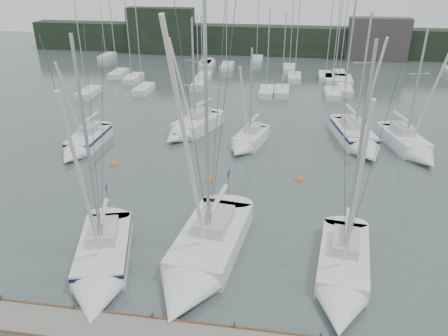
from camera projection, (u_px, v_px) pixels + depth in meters
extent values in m
plane|color=#4B5C58|center=(209.00, 274.00, 24.62)|extent=(160.00, 160.00, 0.00)
cube|color=black|center=(272.00, 40.00, 78.63)|extent=(90.00, 4.00, 5.00)
cube|color=black|center=(161.00, 31.00, 78.96)|extent=(12.00, 3.00, 8.00)
cube|color=#43403E|center=(378.00, 39.00, 73.93)|extent=(10.00, 3.00, 7.00)
cube|color=silver|center=(282.00, 92.00, 56.58)|extent=(1.80, 4.50, 0.90)
cylinder|color=#AAADB2|center=(284.00, 53.00, 53.91)|extent=(0.12, 0.12, 9.31)
cube|color=silver|center=(339.00, 75.00, 64.44)|extent=(1.80, 4.50, 0.90)
cylinder|color=#AAADB2|center=(344.00, 37.00, 61.55)|extent=(0.12, 0.12, 10.33)
cube|color=silver|center=(203.00, 78.00, 63.10)|extent=(1.80, 4.50, 0.90)
cylinder|color=#AAADB2|center=(202.00, 46.00, 60.65)|extent=(0.12, 0.12, 8.27)
cube|color=silver|center=(332.00, 80.00, 62.02)|extent=(1.80, 4.50, 0.90)
cylinder|color=#AAADB2|center=(337.00, 33.00, 58.75)|extent=(0.12, 0.12, 12.03)
cube|color=silver|center=(89.00, 93.00, 56.02)|extent=(1.80, 4.50, 0.90)
cylinder|color=#AAADB2|center=(80.00, 44.00, 52.86)|extent=(0.12, 0.12, 11.52)
cube|color=silver|center=(206.00, 63.00, 71.67)|extent=(1.80, 4.50, 0.90)
cylinder|color=#AAADB2|center=(205.00, 21.00, 68.31)|extent=(0.12, 0.12, 12.42)
cube|color=silver|center=(107.00, 57.00, 76.32)|extent=(1.80, 4.50, 0.90)
cylinder|color=#AAADB2|center=(103.00, 30.00, 73.88)|extent=(0.12, 0.12, 8.22)
cube|color=silver|center=(289.00, 69.00, 68.09)|extent=(1.80, 4.50, 0.90)
cylinder|color=#AAADB2|center=(292.00, 22.00, 64.58)|extent=(0.12, 0.12, 13.12)
cube|color=silver|center=(332.00, 94.00, 55.65)|extent=(1.80, 4.50, 0.90)
cylinder|color=#AAADB2|center=(338.00, 43.00, 52.41)|extent=(0.12, 0.12, 11.90)
cube|color=silver|center=(199.00, 86.00, 59.28)|extent=(1.80, 4.50, 0.90)
cylinder|color=#AAADB2|center=(198.00, 50.00, 56.74)|extent=(0.12, 0.12, 8.68)
cube|color=silver|center=(208.00, 65.00, 70.29)|extent=(1.80, 4.50, 0.90)
cylinder|color=#AAADB2|center=(206.00, 20.00, 66.74)|extent=(0.12, 0.12, 13.30)
cube|color=silver|center=(257.00, 60.00, 73.99)|extent=(1.80, 4.50, 0.90)
cylinder|color=#AAADB2|center=(258.00, 21.00, 70.74)|extent=(0.12, 0.12, 11.98)
cube|color=silver|center=(345.00, 81.00, 61.61)|extent=(1.80, 4.50, 0.90)
cylinder|color=#AAADB2|center=(352.00, 29.00, 58.08)|extent=(0.12, 0.12, 13.19)
cube|color=silver|center=(119.00, 74.00, 65.08)|extent=(1.80, 4.50, 0.90)
cylinder|color=#AAADB2|center=(113.00, 35.00, 62.14)|extent=(0.12, 0.12, 10.50)
cube|color=silver|center=(294.00, 78.00, 63.02)|extent=(1.80, 4.50, 0.90)
cylinder|color=#AAADB2|center=(297.00, 38.00, 60.08)|extent=(0.12, 0.12, 10.55)
cube|color=silver|center=(144.00, 89.00, 57.51)|extent=(1.80, 4.50, 0.90)
cylinder|color=#AAADB2|center=(138.00, 35.00, 53.98)|extent=(0.12, 0.12, 13.24)
cube|color=silver|center=(133.00, 79.00, 62.58)|extent=(1.80, 4.50, 0.90)
cylinder|color=#AAADB2|center=(128.00, 37.00, 59.53)|extent=(0.12, 0.12, 10.99)
cube|color=silver|center=(325.00, 77.00, 63.63)|extent=(1.80, 4.50, 0.90)
cylinder|color=#AAADB2|center=(329.00, 39.00, 60.79)|extent=(0.12, 0.12, 10.09)
cube|color=silver|center=(227.00, 67.00, 69.34)|extent=(1.80, 4.50, 0.90)
cylinder|color=#AAADB2|center=(227.00, 27.00, 66.20)|extent=(0.12, 0.12, 11.47)
cube|color=silver|center=(345.00, 90.00, 57.19)|extent=(1.80, 4.50, 0.90)
cylinder|color=#AAADB2|center=(351.00, 42.00, 54.01)|extent=(0.12, 0.12, 11.63)
cube|color=silver|center=(267.00, 92.00, 56.40)|extent=(1.80, 4.50, 0.90)
cylinder|color=#AAADB2|center=(268.00, 50.00, 53.55)|extent=(0.12, 0.12, 10.11)
cube|color=silver|center=(105.00, 251.00, 25.83)|extent=(4.41, 6.73, 1.46)
cone|color=silver|center=(94.00, 304.00, 21.88)|extent=(3.43, 3.33, 2.81)
cube|color=silver|center=(104.00, 231.00, 25.80)|extent=(2.17, 2.81, 0.68)
cylinder|color=#AAADB2|center=(88.00, 151.00, 22.53)|extent=(0.17, 0.17, 11.83)
cylinder|color=silver|center=(103.00, 212.00, 26.09)|extent=(1.09, 2.99, 0.27)
cube|color=#0F1939|center=(104.00, 244.00, 25.62)|extent=(4.43, 6.75, 0.24)
cube|color=navy|center=(106.00, 188.00, 27.69)|extent=(0.16, 0.51, 0.35)
cube|color=silver|center=(211.00, 242.00, 26.61)|extent=(4.34, 7.74, 1.62)
cone|color=silver|center=(180.00, 301.00, 22.05)|extent=(3.83, 3.56, 3.46)
cube|color=silver|center=(214.00, 220.00, 26.55)|extent=(2.25, 3.16, 0.76)
cylinder|color=#AAADB2|center=(206.00, 115.00, 22.53)|extent=(0.19, 0.19, 14.95)
cylinder|color=silver|center=(218.00, 199.00, 26.93)|extent=(0.74, 3.61, 0.30)
cube|color=navy|center=(229.00, 174.00, 28.77)|extent=(0.09, 0.58, 0.39)
cube|color=silver|center=(343.00, 260.00, 25.10)|extent=(3.46, 6.54, 1.35)
cone|color=silver|center=(340.00, 316.00, 21.23)|extent=(3.02, 3.00, 2.71)
cube|color=silver|center=(346.00, 242.00, 25.06)|extent=(1.79, 2.67, 0.63)
cylinder|color=#AAADB2|center=(359.00, 160.00, 21.84)|extent=(0.16, 0.16, 11.79)
cylinder|color=silver|center=(348.00, 222.00, 25.40)|extent=(0.63, 3.07, 0.25)
cube|color=#A02815|center=(350.00, 198.00, 26.96)|extent=(0.08, 0.49, 0.32)
cube|color=silver|center=(89.00, 140.00, 41.37)|extent=(2.47, 5.50, 1.47)
cone|color=silver|center=(70.00, 157.00, 37.88)|extent=(2.46, 2.36, 2.46)
cube|color=silver|center=(90.00, 128.00, 41.33)|extent=(1.36, 2.20, 0.69)
cylinder|color=#AAADB2|center=(80.00, 90.00, 38.83)|extent=(0.18, 0.18, 8.56)
cylinder|color=silver|center=(91.00, 117.00, 41.49)|extent=(0.28, 2.69, 0.28)
cube|color=#0F1939|center=(89.00, 136.00, 41.15)|extent=(2.49, 5.52, 0.25)
cube|color=silver|center=(197.00, 126.00, 44.85)|extent=(4.59, 6.19, 1.62)
cone|color=silver|center=(174.00, 138.00, 41.77)|extent=(3.40, 3.23, 2.71)
cube|color=silver|center=(200.00, 113.00, 44.75)|extent=(2.21, 2.63, 0.76)
cylinder|color=#AAADB2|center=(193.00, 71.00, 42.05)|extent=(0.19, 0.19, 9.81)
cylinder|color=silver|center=(203.00, 102.00, 44.77)|extent=(1.30, 2.65, 0.30)
cube|color=silver|center=(251.00, 139.00, 41.64)|extent=(3.26, 4.78, 1.40)
cone|color=silver|center=(239.00, 151.00, 39.07)|extent=(2.64, 2.37, 2.24)
cube|color=silver|center=(253.00, 128.00, 41.58)|extent=(1.63, 2.00, 0.65)
cylinder|color=#AAADB2|center=(251.00, 93.00, 39.34)|extent=(0.17, 0.17, 7.95)
cylinder|color=silver|center=(254.00, 118.00, 41.55)|extent=(0.79, 2.13, 0.26)
cube|color=silver|center=(353.00, 135.00, 42.37)|extent=(4.06, 6.89, 1.64)
cone|color=silver|center=(369.00, 155.00, 38.23)|extent=(3.33, 3.28, 2.83)
cube|color=silver|center=(353.00, 122.00, 42.34)|extent=(2.04, 2.84, 0.76)
cylinder|color=#AAADB2|center=(363.00, 74.00, 39.30)|extent=(0.20, 0.20, 10.55)
cylinder|color=silver|center=(352.00, 110.00, 42.58)|extent=(0.93, 3.15, 0.31)
cube|color=#0F1939|center=(354.00, 130.00, 42.13)|extent=(4.09, 6.92, 0.27)
cube|color=silver|center=(403.00, 142.00, 40.94)|extent=(4.02, 6.33, 1.56)
cone|color=silver|center=(426.00, 161.00, 37.20)|extent=(3.16, 3.10, 2.60)
cube|color=silver|center=(403.00, 129.00, 40.91)|extent=(1.98, 2.63, 0.73)
cylinder|color=#AAADB2|center=(417.00, 85.00, 38.13)|extent=(0.19, 0.19, 9.61)
cylinder|color=silver|center=(401.00, 117.00, 41.08)|extent=(1.02, 2.84, 0.29)
sphere|color=orange|center=(209.00, 180.00, 34.91)|extent=(0.64, 0.64, 0.64)
sphere|color=orange|center=(299.00, 180.00, 34.97)|extent=(0.63, 0.63, 0.63)
sphere|color=orange|center=(114.00, 165.00, 37.54)|extent=(0.64, 0.64, 0.64)
ellipsoid|color=white|center=(181.00, 136.00, 20.65)|extent=(0.34, 0.45, 0.18)
cube|color=gray|center=(177.00, 134.00, 20.76)|extent=(0.42, 0.27, 0.10)
cube|color=gray|center=(186.00, 136.00, 20.52)|extent=(0.42, 0.27, 0.10)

